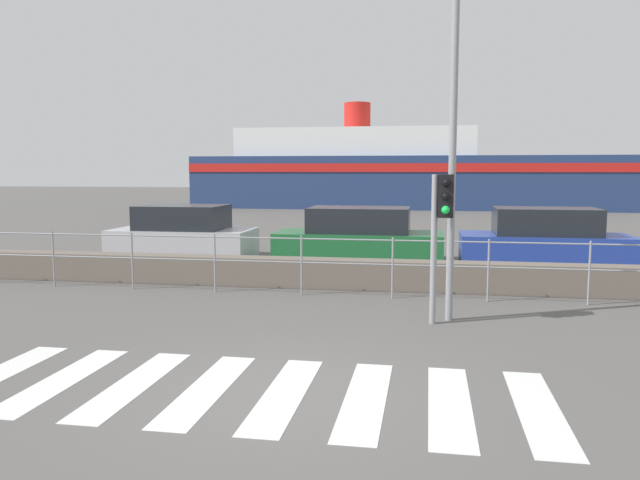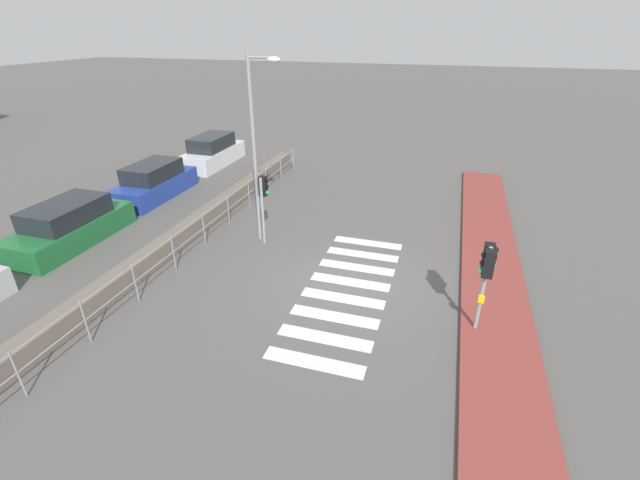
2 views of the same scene
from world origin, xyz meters
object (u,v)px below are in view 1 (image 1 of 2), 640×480
Objects in this scene: traffic_light_far at (442,215)px; parked_car_silver at (183,235)px; ferry_boat at (396,174)px; parked_car_green at (359,239)px; streetlamp at (455,82)px; parked_car_blue at (545,242)px.

parked_car_silver is at bearing 136.97° from traffic_light_far.
parked_car_silver is at bearing -99.93° from ferry_boat.
parked_car_silver reaches higher than parked_car_green.
streetlamp is at bearing -85.46° from ferry_boat.
parked_car_green is (-2.19, 6.46, -3.21)m from streetlamp.
traffic_light_far reaches higher than parked_car_blue.
parked_car_silver is (-7.03, 6.57, -1.13)m from traffic_light_far.
ferry_boat reaches higher than streetlamp.
ferry_boat is 7.04× the size of parked_car_silver.
ferry_boat reaches higher than parked_car_blue.
ferry_boat is 26.29m from parked_car_green.
streetlamp is (0.16, 0.10, 2.07)m from traffic_light_far.
traffic_light_far is at bearing -85.75° from ferry_boat.
parked_car_blue is (2.75, 6.57, -1.12)m from traffic_light_far.
parked_car_green is at bearing 108.72° from streetlamp.
parked_car_blue is at bearing 0.00° from parked_car_silver.
parked_car_blue is (9.78, 0.00, 0.01)m from parked_car_silver.
traffic_light_far is 9.69m from parked_car_silver.
traffic_light_far is at bearing -146.71° from streetlamp.
streetlamp is 1.40× the size of parked_car_green.
traffic_light_far reaches higher than parked_car_green.
parked_car_blue reaches higher than parked_car_silver.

